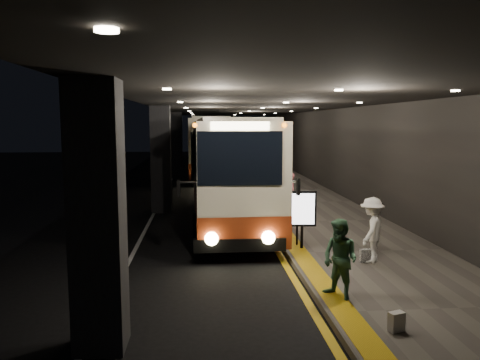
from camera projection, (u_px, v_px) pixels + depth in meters
name	position (u px, v px, depth m)	size (l,w,h in m)	color
ground	(197.00, 233.00, 15.82)	(90.00, 90.00, 0.00)	black
lane_line_white	(157.00, 207.00, 20.62)	(0.12, 50.00, 0.01)	silver
kerb_stripe_yellow	(251.00, 206.00, 20.95)	(0.18, 50.00, 0.01)	gold
sidewalk	(303.00, 204.00, 21.14)	(4.50, 50.00, 0.15)	#514C44
tactile_strip	(262.00, 202.00, 20.98)	(0.50, 50.00, 0.01)	gold
terminal_wall	(354.00, 139.00, 20.97)	(0.10, 50.00, 6.00)	black
support_columns	(161.00, 159.00, 19.38)	(0.80, 24.80, 4.40)	black
canopy	(254.00, 102.00, 20.41)	(9.00, 50.00, 0.40)	black
coach_main	(227.00, 173.00, 17.85)	(2.75, 12.09, 3.75)	beige
coach_second	(212.00, 148.00, 32.92)	(2.99, 12.71, 3.97)	beige
passenger_boarding	(291.00, 198.00, 16.43)	(0.67, 0.44, 1.85)	#DB6671
passenger_waiting_green	(340.00, 259.00, 9.48)	(0.79, 0.49, 1.63)	#3B6B47
passenger_waiting_white	(372.00, 230.00, 11.94)	(1.09, 0.50, 1.68)	white
bag_polka	(365.00, 256.00, 12.01)	(0.28, 0.12, 0.34)	black
bag_plain	(396.00, 322.00, 8.03)	(0.27, 0.16, 0.34)	#B9B4AD
info_sign	(302.00, 210.00, 13.19)	(0.79, 0.17, 1.66)	black
stanchion_post	(297.00, 226.00, 13.63)	(0.05, 0.05, 1.12)	black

